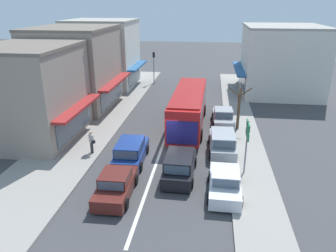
{
  "coord_description": "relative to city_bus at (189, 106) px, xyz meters",
  "views": [
    {
      "loc": [
        3.36,
        -21.19,
        10.29
      ],
      "look_at": [
        0.27,
        2.42,
        1.2
      ],
      "focal_mm": 35.0,
      "sensor_mm": 36.0,
      "label": 1
    }
  ],
  "objects": [
    {
      "name": "ground_plane",
      "position": [
        -1.64,
        -5.68,
        -1.88
      ],
      "size": [
        140.0,
        140.0,
        0.0
      ],
      "primitive_type": "plane",
      "color": "#3F3F42"
    },
    {
      "name": "lane_centre_line",
      "position": [
        -1.64,
        -1.68,
        -1.88
      ],
      "size": [
        0.2,
        28.0,
        0.01
      ],
      "primitive_type": "cube",
      "color": "silver",
      "rests_on": "ground"
    },
    {
      "name": "sidewalk_left",
      "position": [
        -8.44,
        0.32,
        -1.81
      ],
      "size": [
        5.2,
        44.0,
        0.14
      ],
      "primitive_type": "cube",
      "color": "gray",
      "rests_on": "ground"
    },
    {
      "name": "kerb_right",
      "position": [
        4.56,
        0.32,
        -1.82
      ],
      "size": [
        2.8,
        44.0,
        0.12
      ],
      "primitive_type": "cube",
      "color": "gray",
      "rests_on": "ground"
    },
    {
      "name": "shopfront_corner_near",
      "position": [
        -11.82,
        -4.08,
        1.77
      ],
      "size": [
        7.48,
        7.96,
        7.32
      ],
      "color": "gray",
      "rests_on": "ground"
    },
    {
      "name": "shopfront_mid_block",
      "position": [
        -11.82,
        4.71,
        2.12
      ],
      "size": [
        8.3,
        9.13,
        8.0
      ],
      "color": "gray",
      "rests_on": "ground"
    },
    {
      "name": "shopfront_far_end",
      "position": [
        -11.82,
        13.51,
        2.23
      ],
      "size": [
        8.94,
        7.69,
        8.23
      ],
      "color": "silver",
      "rests_on": "ground"
    },
    {
      "name": "building_right_far",
      "position": [
        9.84,
        13.16,
        2.0
      ],
      "size": [
        9.6,
        10.04,
        7.76
      ],
      "color": "silver",
      "rests_on": "ground"
    },
    {
      "name": "city_bus",
      "position": [
        0.0,
        0.0,
        0.0
      ],
      "size": [
        2.88,
        10.9,
        3.23
      ],
      "color": "red",
      "rests_on": "ground"
    },
    {
      "name": "sedan_behind_bus_mid",
      "position": [
        -3.24,
        -11.42,
        -1.22
      ],
      "size": [
        1.96,
        4.23,
        1.47
      ],
      "color": "#561E19",
      "rests_on": "ground"
    },
    {
      "name": "wagon_behind_bus_near",
      "position": [
        0.08,
        -8.79,
        -1.14
      ],
      "size": [
        2.0,
        4.53,
        1.58
      ],
      "color": "black",
      "rests_on": "ground"
    },
    {
      "name": "wagon_adjacent_lane_lead",
      "position": [
        -3.38,
        -7.28,
        -1.14
      ],
      "size": [
        2.04,
        4.55,
        1.58
      ],
      "color": "navy",
      "rests_on": "ground"
    },
    {
      "name": "parked_sedan_kerb_front",
      "position": [
        2.82,
        -10.41,
        -1.22
      ],
      "size": [
        1.95,
        4.23,
        1.47
      ],
      "color": "silver",
      "rests_on": "ground"
    },
    {
      "name": "parked_wagon_kerb_second",
      "position": [
        2.82,
        -4.87,
        -1.14
      ],
      "size": [
        2.03,
        4.55,
        1.58
      ],
      "color": "#9EA3A8",
      "rests_on": "ground"
    },
    {
      "name": "parked_sedan_kerb_third",
      "position": [
        3.02,
        0.91,
        -1.22
      ],
      "size": [
        2.02,
        4.26,
        1.47
      ],
      "color": "#9EA3A8",
      "rests_on": "ground"
    },
    {
      "name": "traffic_light_downstreet",
      "position": [
        -5.65,
        15.2,
        0.97
      ],
      "size": [
        0.33,
        0.24,
        4.2
      ],
      "color": "gray",
      "rests_on": "ground"
    },
    {
      "name": "directional_road_sign",
      "position": [
        4.13,
        -8.03,
        0.82
      ],
      "size": [
        0.1,
        1.4,
        3.6
      ],
      "color": "gray",
      "rests_on": "ground"
    },
    {
      "name": "street_tree_right",
      "position": [
        4.21,
        -0.31,
        0.03
      ],
      "size": [
        1.96,
        1.94,
        3.97
      ],
      "color": "brown",
      "rests_on": "ground"
    },
    {
      "name": "pedestrian_with_handbag_near",
      "position": [
        -6.4,
        -6.54,
        -0.81
      ],
      "size": [
        0.57,
        0.54,
        1.63
      ],
      "color": "#333338",
      "rests_on": "sidewalk_left"
    }
  ]
}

